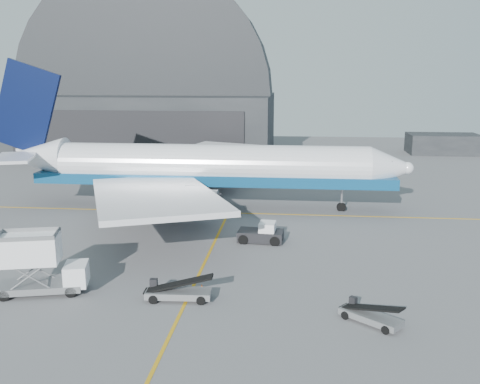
# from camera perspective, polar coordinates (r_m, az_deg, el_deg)

# --- Properties ---
(ground) EXTENTS (200.00, 200.00, 0.00)m
(ground) POSITION_cam_1_polar(r_m,az_deg,el_deg) (44.21, -4.42, -8.82)
(ground) COLOR #565659
(ground) RESTS_ON ground
(taxi_lines) EXTENTS (80.00, 42.12, 0.02)m
(taxi_lines) POSITION_cam_1_polar(r_m,az_deg,el_deg) (56.05, -2.15, -4.13)
(taxi_lines) COLOR #C48D12
(taxi_lines) RESTS_ON ground
(hangar) EXTENTS (50.00, 28.30, 28.00)m
(hangar) POSITION_cam_1_polar(r_m,az_deg,el_deg) (109.69, -9.96, 8.92)
(hangar) COLOR black
(hangar) RESTS_ON ground
(distant_bldg_a) EXTENTS (14.00, 8.00, 4.00)m
(distant_bldg_a) POSITION_cam_1_polar(r_m,az_deg,el_deg) (117.68, 20.78, 3.86)
(distant_bldg_a) COLOR black
(distant_bldg_a) RESTS_ON ground
(airliner) EXTENTS (51.31, 49.76, 18.01)m
(airliner) POSITION_cam_1_polar(r_m,az_deg,el_deg) (64.77, -4.68, 2.68)
(airliner) COLOR white
(airliner) RESTS_ON ground
(catering_truck) EXTENTS (6.89, 3.88, 4.47)m
(catering_truck) POSITION_cam_1_polar(r_m,az_deg,el_deg) (42.53, -20.75, -7.25)
(catering_truck) COLOR slate
(catering_truck) RESTS_ON ground
(pushback_tug) EXTENTS (4.52, 2.85, 2.01)m
(pushback_tug) POSITION_cam_1_polar(r_m,az_deg,el_deg) (52.32, 2.36, -4.50)
(pushback_tug) COLOR black
(pushback_tug) RESTS_ON ground
(belt_loader_a) EXTENTS (5.07, 1.97, 1.92)m
(belt_loader_a) POSITION_cam_1_polar(r_m,az_deg,el_deg) (39.61, -6.65, -10.55)
(belt_loader_a) COLOR slate
(belt_loader_a) RESTS_ON ground
(belt_loader_b) EXTENTS (4.10, 3.68, 1.68)m
(belt_loader_b) POSITION_cam_1_polar(r_m,az_deg,el_deg) (37.02, 13.70, -12.68)
(belt_loader_b) COLOR slate
(belt_loader_b) RESTS_ON ground
(traffic_cone) EXTENTS (0.33, 0.33, 0.48)m
(traffic_cone) POSITION_cam_1_polar(r_m,az_deg,el_deg) (41.21, -4.08, -10.10)
(traffic_cone) COLOR #DE4C07
(traffic_cone) RESTS_ON ground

